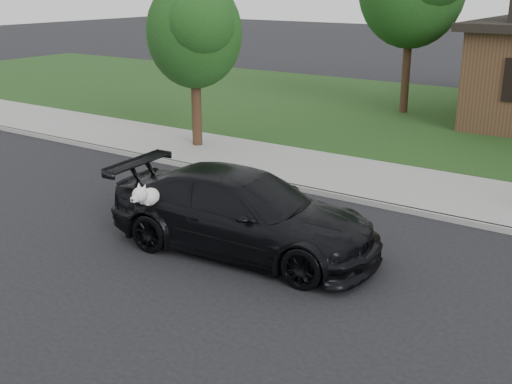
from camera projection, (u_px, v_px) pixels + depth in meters
The scene contains 5 objects.
ground at pixel (354, 281), 10.19m from camera, with size 120.00×120.00×0.00m, color black.
sidewalk at pixel (456, 196), 14.09m from camera, with size 60.00×3.00×0.12m, color gray.
curb at pixel (432, 215), 12.91m from camera, with size 60.00×0.12×0.12m, color gray.
sedan at pixel (243, 213), 11.14m from camera, with size 5.07×2.60×1.42m.
tree_2 at pixel (196, 31), 17.15m from camera, with size 2.73×2.60×4.59m.
Camera 1 is at (3.94, -8.50, 4.53)m, focal length 45.00 mm.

